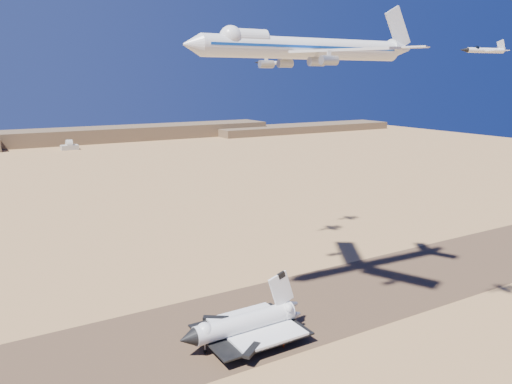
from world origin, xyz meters
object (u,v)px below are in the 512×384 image
carrier_747 (299,48)px  chase_jet_d (273,63)px  shuttle (244,325)px  chase_jet_e (298,58)px  chase_jet_a (484,50)px  crew_c (273,343)px  crew_a (273,341)px  crew_b (284,345)px

carrier_747 → chase_jet_d: bearing=69.5°
shuttle → chase_jet_d: size_ratio=2.46×
shuttle → chase_jet_e: (70.14, 74.32, 83.58)m
chase_jet_a → crew_c: bearing=163.0°
chase_jet_a → chase_jet_e: 109.20m
carrier_747 → chase_jet_d: size_ratio=5.08×
chase_jet_e → crew_a: bearing=-122.4°
chase_jet_a → crew_a: bearing=162.0°
chase_jet_d → shuttle: bearing=-127.0°
crew_a → chase_jet_e: (63.25, 80.06, 88.15)m
chase_jet_d → crew_a: bearing=-120.8°
crew_c → chase_jet_a: chase_jet_a is taller
crew_b → chase_jet_a: bearing=-131.0°
crew_c → crew_a: bearing=-95.8°
chase_jet_d → carrier_747: bearing=-113.0°
crew_b → chase_jet_a: (47.11, -24.66, 85.67)m
shuttle → crew_b: shuttle is taller
carrier_747 → chase_jet_d: (23.29, 52.56, -2.53)m
crew_b → crew_c: size_ratio=1.02×
shuttle → crew_c: shuttle is taller
crew_b → chase_jet_d: (41.52, 73.17, 85.22)m
carrier_747 → crew_c: carrier_747 is taller
carrier_747 → crew_b: (-18.23, -20.61, -87.74)m
crew_a → chase_jet_a: chase_jet_a is taller
chase_jet_e → chase_jet_a: bearing=-91.7°
shuttle → crew_a: shuttle is taller
shuttle → chase_jet_d: bearing=51.2°
chase_jet_e → carrier_747: bearing=-118.7°
crew_a → crew_c: (-0.57, -0.70, 0.02)m
chase_jet_e → chase_jet_d: bearing=-146.9°
carrier_747 → crew_b: 91.96m
crew_a → chase_jet_a: bearing=-120.9°
chase_jet_e → crew_b: bearing=-120.5°
chase_jet_a → carrier_747: bearing=134.6°
shuttle → crew_a: 10.06m
shuttle → crew_a: bearing=-40.5°
carrier_747 → crew_a: carrier_747 is taller
shuttle → chase_jet_e: size_ratio=2.77×
crew_b → shuttle: bearing=29.2°
carrier_747 → chase_jet_d: carrier_747 is taller
carrier_747 → crew_a: 91.60m
crew_b → crew_c: crew_b is taller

